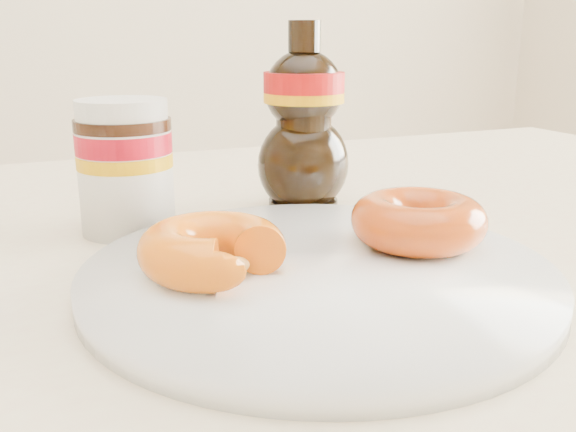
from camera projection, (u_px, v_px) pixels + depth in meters
name	position (u px, v px, depth m)	size (l,w,h in m)	color
dining_table	(243.00, 358.00, 0.50)	(1.40, 0.90, 0.75)	beige
plate	(318.00, 275.00, 0.42)	(0.31, 0.31, 0.02)	white
donut_bitten	(212.00, 249.00, 0.40)	(0.09, 0.09, 0.03)	#DA5D0C
donut_whole	(418.00, 220.00, 0.46)	(0.10, 0.10, 0.03)	#AD370B
nutella_jar	(125.00, 161.00, 0.52)	(0.08, 0.08, 0.11)	white
syrup_bottle	(304.00, 117.00, 0.59)	(0.09, 0.07, 0.17)	black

